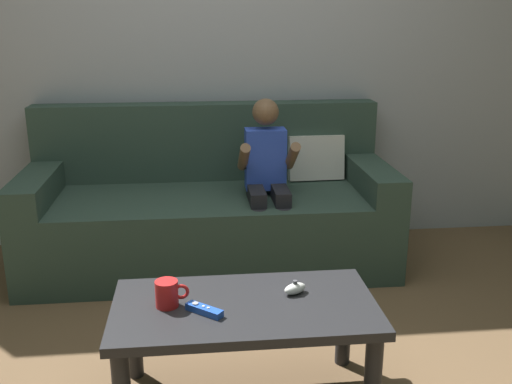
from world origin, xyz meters
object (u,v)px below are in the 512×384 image
(couch, at_px, (211,211))
(person_seated_on_couch, at_px, (267,176))
(game_remote_blue_near_edge, at_px, (204,310))
(coffee_table, at_px, (245,320))
(nunchuk_white, at_px, (295,288))
(coffee_mug, at_px, (168,294))

(couch, bearing_deg, person_seated_on_couch, -31.43)
(game_remote_blue_near_edge, bearing_deg, coffee_table, 20.43)
(couch, xyz_separation_m, coffee_table, (0.08, -1.30, 0.03))
(nunchuk_white, relative_size, coffee_mug, 0.85)
(person_seated_on_couch, bearing_deg, coffee_table, -101.09)
(couch, distance_m, person_seated_on_couch, 0.42)
(game_remote_blue_near_edge, bearing_deg, couch, 87.22)
(game_remote_blue_near_edge, height_order, coffee_mug, coffee_mug)
(coffee_table, bearing_deg, coffee_mug, 177.44)
(nunchuk_white, distance_m, coffee_mug, 0.46)
(couch, relative_size, game_remote_blue_near_edge, 15.27)
(coffee_table, bearing_deg, nunchuk_white, 17.10)
(couch, height_order, coffee_table, couch)
(coffee_table, bearing_deg, couch, 93.43)
(person_seated_on_couch, bearing_deg, coffee_mug, -113.75)
(couch, relative_size, person_seated_on_couch, 2.12)
(nunchuk_white, bearing_deg, game_remote_blue_near_edge, -161.45)
(couch, height_order, person_seated_on_couch, person_seated_on_couch)
(person_seated_on_couch, height_order, nunchuk_white, person_seated_on_couch)
(person_seated_on_couch, height_order, coffee_table, person_seated_on_couch)
(couch, xyz_separation_m, person_seated_on_couch, (0.30, -0.18, 0.24))
(couch, relative_size, nunchuk_white, 19.96)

